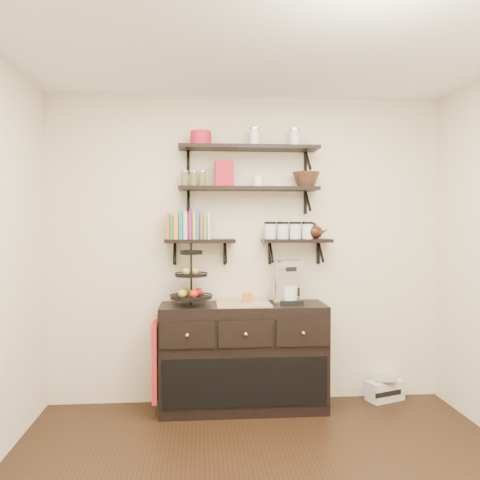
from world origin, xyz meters
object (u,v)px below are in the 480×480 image
sideboard (243,357)px  fruit_stand (192,284)px  coffee_maker (289,283)px  radio (385,390)px

sideboard → fruit_stand: bearing=179.5°
sideboard → coffee_maker: size_ratio=3.77×
coffee_maker → radio: 1.33m
coffee_maker → fruit_stand: bearing=175.1°
coffee_maker → radio: bearing=-0.8°
sideboard → fruit_stand: (-0.43, 0.00, 0.63)m
sideboard → fruit_stand: fruit_stand is taller
sideboard → radio: 1.34m
sideboard → coffee_maker: bearing=3.7°
sideboard → radio: bearing=5.0°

